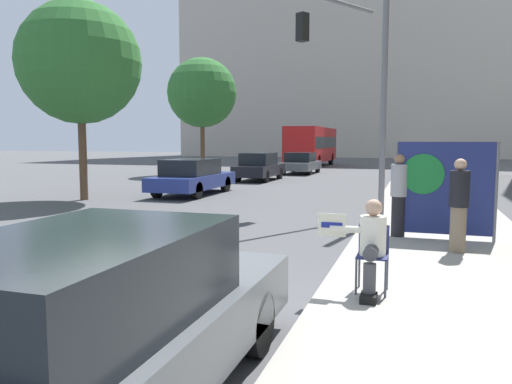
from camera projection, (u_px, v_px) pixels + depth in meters
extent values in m
plane|color=#4F4F51|center=(133.00, 322.00, 5.86)|extent=(160.00, 160.00, 0.00)
cube|color=#A8A399|center=(431.00, 195.00, 18.93)|extent=(3.51, 90.00, 0.13)
cube|color=#BCB2A3|center=(381.00, 7.00, 64.73)|extent=(52.00, 12.00, 38.75)
cylinder|color=#474C56|center=(356.00, 277.00, 6.45)|extent=(0.03, 0.03, 0.47)
cylinder|color=#474C56|center=(386.00, 279.00, 6.33)|extent=(0.03, 0.03, 0.47)
cylinder|color=#474C56|center=(359.00, 270.00, 6.80)|extent=(0.03, 0.03, 0.47)
cylinder|color=#474C56|center=(387.00, 272.00, 6.68)|extent=(0.03, 0.03, 0.47)
cube|color=navy|center=(372.00, 256.00, 6.54)|extent=(0.40, 0.40, 0.02)
cube|color=navy|center=(374.00, 239.00, 6.70)|extent=(0.40, 0.02, 0.38)
cylinder|color=#424247|center=(371.00, 251.00, 6.38)|extent=(0.18, 0.42, 0.18)
cylinder|color=#424247|center=(369.00, 282.00, 6.22)|extent=(0.16, 0.16, 0.47)
cube|color=black|center=(369.00, 298.00, 6.18)|extent=(0.20, 0.28, 0.10)
cylinder|color=silver|center=(373.00, 236.00, 6.54)|extent=(0.34, 0.34, 0.52)
sphere|color=tan|center=(374.00, 208.00, 6.50)|extent=(0.22, 0.22, 0.22)
cylinder|color=silver|center=(347.00, 229.00, 6.56)|extent=(0.45, 0.09, 0.09)
cube|color=#EAE5C6|center=(332.00, 225.00, 6.61)|extent=(0.37, 0.02, 0.31)
cube|color=navy|center=(332.00, 225.00, 6.60)|extent=(0.28, 0.01, 0.07)
cylinder|color=#756651|center=(458.00, 229.00, 8.92)|extent=(0.28, 0.28, 0.82)
cylinder|color=black|center=(460.00, 189.00, 8.85)|extent=(0.34, 0.34, 0.65)
sphere|color=tan|center=(461.00, 165.00, 8.80)|extent=(0.21, 0.21, 0.21)
cylinder|color=black|center=(398.00, 216.00, 10.41)|extent=(0.28, 0.28, 0.84)
cylinder|color=#9E9EA3|center=(399.00, 180.00, 10.33)|extent=(0.34, 0.34, 0.67)
sphere|color=#936B4C|center=(400.00, 159.00, 10.28)|extent=(0.22, 0.22, 0.22)
cylinder|color=slate|center=(395.00, 189.00, 10.34)|extent=(0.06, 0.06, 1.97)
cylinder|color=slate|center=(496.00, 192.00, 9.76)|extent=(0.06, 0.06, 1.97)
cube|color=navy|center=(445.00, 188.00, 10.04)|extent=(1.90, 0.02, 1.87)
cylinder|color=#197A33|center=(423.00, 174.00, 10.12)|extent=(0.82, 0.01, 0.82)
cylinder|color=slate|center=(384.00, 100.00, 13.24)|extent=(0.16, 0.16, 6.15)
cylinder|color=slate|center=(341.00, 3.00, 14.05)|extent=(1.57, 2.62, 0.11)
cube|color=black|center=(302.00, 27.00, 15.18)|extent=(0.41, 0.41, 0.84)
sphere|color=green|center=(302.00, 37.00, 15.21)|extent=(0.18, 0.18, 0.18)
cube|color=#565B60|center=(98.00, 349.00, 3.78)|extent=(1.79, 4.68, 0.55)
cube|color=black|center=(79.00, 279.00, 3.54)|extent=(1.54, 2.43, 0.64)
cylinder|color=black|center=(118.00, 307.00, 5.42)|extent=(0.22, 0.64, 0.64)
cylinder|color=black|center=(255.00, 323.00, 4.94)|extent=(0.22, 0.64, 0.64)
cube|color=navy|center=(193.00, 181.00, 19.68)|extent=(1.85, 4.62, 0.52)
cube|color=black|center=(191.00, 167.00, 19.45)|extent=(1.59, 2.40, 0.62)
cylinder|color=black|center=(190.00, 183.00, 21.31)|extent=(0.22, 0.64, 0.64)
cylinder|color=black|center=(226.00, 184.00, 20.81)|extent=(0.22, 0.64, 0.64)
cylinder|color=black|center=(157.00, 189.00, 18.60)|extent=(0.22, 0.64, 0.64)
cylinder|color=black|center=(197.00, 190.00, 18.10)|extent=(0.22, 0.64, 0.64)
cube|color=black|center=(259.00, 170.00, 26.68)|extent=(1.72, 4.30, 0.56)
cube|color=black|center=(259.00, 159.00, 26.45)|extent=(1.48, 2.24, 0.65)
cylinder|color=black|center=(254.00, 173.00, 28.19)|extent=(0.22, 0.64, 0.64)
cylinder|color=black|center=(280.00, 173.00, 27.73)|extent=(0.22, 0.64, 0.64)
cylinder|color=black|center=(238.00, 176.00, 25.67)|extent=(0.22, 0.64, 0.64)
cylinder|color=black|center=(266.00, 176.00, 25.21)|extent=(0.22, 0.64, 0.64)
cube|color=#565B60|center=(301.00, 166.00, 32.15)|extent=(1.88, 4.38, 0.50)
cube|color=black|center=(300.00, 157.00, 31.93)|extent=(1.61, 2.28, 0.60)
cylinder|color=black|center=(293.00, 167.00, 33.71)|extent=(0.22, 0.64, 0.64)
cylinder|color=black|center=(318.00, 168.00, 33.21)|extent=(0.22, 0.64, 0.64)
cylinder|color=black|center=(283.00, 170.00, 31.14)|extent=(0.22, 0.64, 0.64)
cylinder|color=black|center=(309.00, 170.00, 30.63)|extent=(0.22, 0.64, 0.64)
cube|color=red|center=(312.00, 144.00, 41.21)|extent=(2.46, 10.02, 2.75)
cube|color=black|center=(312.00, 142.00, 41.20)|extent=(2.48, 9.52, 0.89)
cylinder|color=black|center=(307.00, 159.00, 44.62)|extent=(0.30, 1.04, 1.04)
cylinder|color=black|center=(331.00, 159.00, 43.96)|extent=(0.30, 1.04, 1.04)
cylinder|color=black|center=(290.00, 161.00, 38.74)|extent=(0.30, 1.04, 1.04)
cylinder|color=black|center=(317.00, 162.00, 38.08)|extent=(0.30, 1.04, 1.04)
cylinder|color=brown|center=(83.00, 153.00, 17.80)|extent=(0.28, 0.28, 3.35)
sphere|color=#2D6B2D|center=(80.00, 63.00, 17.48)|extent=(4.29, 4.29, 4.29)
cylinder|color=brown|center=(203.00, 146.00, 31.36)|extent=(0.28, 0.28, 3.59)
sphere|color=#2D6B2D|center=(202.00, 93.00, 31.03)|extent=(4.31, 4.31, 4.31)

